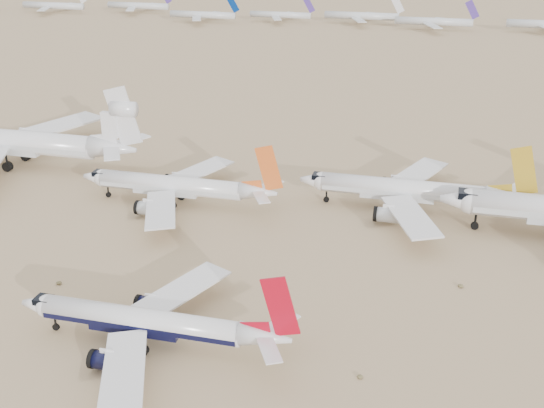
{
  "coord_description": "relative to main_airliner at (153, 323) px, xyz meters",
  "views": [
    {
      "loc": [
        31.79,
        -77.11,
        60.88
      ],
      "look_at": [
        1.14,
        42.42,
        7.0
      ],
      "focal_mm": 45.0,
      "sensor_mm": 36.0,
      "label": 1
    }
  ],
  "objects": [
    {
      "name": "ground",
      "position": [
        6.78,
        -1.65,
        -4.06
      ],
      "size": [
        7000.0,
        7000.0,
        0.0
      ],
      "primitive_type": "plane",
      "color": "#8D6F52",
      "rests_on": "ground"
    },
    {
      "name": "main_airliner",
      "position": [
        0.0,
        0.0,
        0.0
      ],
      "size": [
        41.88,
        40.9,
        14.78
      ],
      "color": "white",
      "rests_on": "ground"
    },
    {
      "name": "row2_gold_tail",
      "position": [
        34.1,
        60.44,
        0.65
      ],
      "size": [
        47.29,
        46.25,
        16.84
      ],
      "color": "white",
      "rests_on": "ground"
    },
    {
      "name": "row2_orange_tail",
      "position": [
        -15.96,
        50.89,
        0.35
      ],
      "size": [
        44.06,
        43.1,
        15.72
      ],
      "color": "white",
      "rests_on": "ground"
    },
    {
      "name": "row2_white_trijet",
      "position": [
        -63.83,
        63.95,
        2.53
      ],
      "size": [
        64.31,
        62.85,
        22.79
      ],
      "color": "white",
      "rests_on": "ground"
    },
    {
      "name": "distant_storage_row",
      "position": [
        -34.61,
        312.4,
        0.35
      ],
      "size": [
        459.92,
        65.1,
        14.9
      ],
      "color": "silver",
      "rests_on": "ground"
    }
  ]
}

